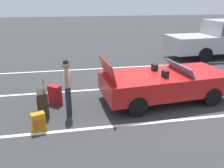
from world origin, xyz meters
name	(u,v)px	position (x,y,z in m)	size (l,w,h in m)	color
ground_plane	(163,100)	(0.00, 0.00, 0.00)	(80.00, 80.00, 0.00)	#333335
lot_line_near	(182,120)	(0.00, -1.40, 0.00)	(18.00, 0.12, 0.01)	silver
lot_line_mid	(150,86)	(0.00, 1.30, 0.00)	(18.00, 0.12, 0.01)	silver
lot_line_far	(132,67)	(0.00, 4.00, 0.00)	(18.00, 0.12, 0.01)	silver
convertible_car	(170,83)	(0.20, 0.02, 0.59)	(4.29, 2.15, 1.53)	red
suitcase_large_black	(43,103)	(-3.88, -0.38, 0.37)	(0.37, 0.52, 1.07)	#2D2319
suitcase_medium_bright	(55,95)	(-3.57, 0.35, 0.31)	(0.46, 0.43, 0.62)	red
suitcase_small_carryon	(39,122)	(-3.91, -1.25, 0.25)	(0.39, 0.31, 0.50)	orange
traveler_person	(67,85)	(-3.14, -0.48, 0.93)	(0.23, 0.61, 1.65)	#1E2338
parked_pickup_truck_near	(218,38)	(5.34, 5.14, 1.11)	(5.10, 2.29, 2.10)	#B2B2B7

